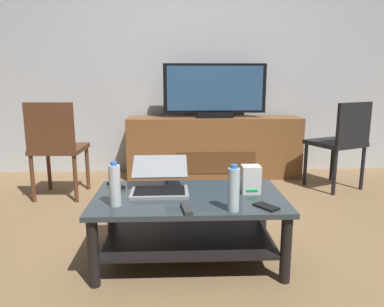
{
  "coord_description": "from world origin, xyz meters",
  "views": [
    {
      "loc": [
        -0.13,
        -2.21,
        1.11
      ],
      "look_at": [
        -0.03,
        0.41,
        0.56
      ],
      "focal_mm": 35.04,
      "sensor_mm": 36.0,
      "label": 1
    }
  ],
  "objects_px": {
    "media_cabinet": "(214,147)",
    "cell_phone": "(266,206)",
    "water_bottle_near": "(115,185)",
    "tv_remote": "(187,208)",
    "water_bottle_far": "(234,189)",
    "soundbar_remote": "(116,185)",
    "router_box": "(251,179)",
    "television": "(215,92)",
    "dining_chair": "(342,140)",
    "laptop": "(160,181)",
    "side_chair": "(56,144)",
    "coffee_table": "(189,215)"
  },
  "relations": [
    {
      "from": "media_cabinet",
      "to": "cell_phone",
      "type": "bearing_deg",
      "value": -88.08
    },
    {
      "from": "water_bottle_near",
      "to": "tv_remote",
      "type": "xyz_separation_m",
      "value": [
        0.39,
        -0.09,
        -0.11
      ]
    },
    {
      "from": "water_bottle_far",
      "to": "soundbar_remote",
      "type": "distance_m",
      "value": 0.83
    },
    {
      "from": "router_box",
      "to": "soundbar_remote",
      "type": "distance_m",
      "value": 0.86
    },
    {
      "from": "television",
      "to": "tv_remote",
      "type": "bearing_deg",
      "value": -99.47
    },
    {
      "from": "cell_phone",
      "to": "tv_remote",
      "type": "relative_size",
      "value": 0.88
    },
    {
      "from": "dining_chair",
      "to": "router_box",
      "type": "relative_size",
      "value": 5.14
    },
    {
      "from": "television",
      "to": "router_box",
      "type": "relative_size",
      "value": 6.51
    },
    {
      "from": "laptop",
      "to": "water_bottle_near",
      "type": "height_order",
      "value": "water_bottle_near"
    },
    {
      "from": "media_cabinet",
      "to": "laptop",
      "type": "height_order",
      "value": "media_cabinet"
    },
    {
      "from": "side_chair",
      "to": "tv_remote",
      "type": "height_order",
      "value": "side_chair"
    },
    {
      "from": "television",
      "to": "side_chair",
      "type": "distance_m",
      "value": 1.7
    },
    {
      "from": "coffee_table",
      "to": "side_chair",
      "type": "bearing_deg",
      "value": 133.43
    },
    {
      "from": "media_cabinet",
      "to": "soundbar_remote",
      "type": "distance_m",
      "value": 1.91
    },
    {
      "from": "media_cabinet",
      "to": "television",
      "type": "bearing_deg",
      "value": -90.0
    },
    {
      "from": "television",
      "to": "laptop",
      "type": "bearing_deg",
      "value": -106.03
    },
    {
      "from": "coffee_table",
      "to": "water_bottle_far",
      "type": "relative_size",
      "value": 4.5
    },
    {
      "from": "dining_chair",
      "to": "water_bottle_far",
      "type": "xyz_separation_m",
      "value": [
        -1.3,
        -1.65,
        0.03
      ]
    },
    {
      "from": "router_box",
      "to": "soundbar_remote",
      "type": "relative_size",
      "value": 1.05
    },
    {
      "from": "television",
      "to": "water_bottle_near",
      "type": "distance_m",
      "value": 2.23
    },
    {
      "from": "television",
      "to": "cell_phone",
      "type": "distance_m",
      "value": 2.19
    },
    {
      "from": "cell_phone",
      "to": "tv_remote",
      "type": "bearing_deg",
      "value": 148.35
    },
    {
      "from": "coffee_table",
      "to": "water_bottle_far",
      "type": "height_order",
      "value": "water_bottle_far"
    },
    {
      "from": "router_box",
      "to": "tv_remote",
      "type": "height_order",
      "value": "router_box"
    },
    {
      "from": "coffee_table",
      "to": "tv_remote",
      "type": "xyz_separation_m",
      "value": [
        -0.02,
        -0.25,
        0.14
      ]
    },
    {
      "from": "coffee_table",
      "to": "television",
      "type": "height_order",
      "value": "television"
    },
    {
      "from": "water_bottle_far",
      "to": "tv_remote",
      "type": "distance_m",
      "value": 0.27
    },
    {
      "from": "media_cabinet",
      "to": "water_bottle_far",
      "type": "xyz_separation_m",
      "value": [
        -0.11,
        -2.19,
        0.2
      ]
    },
    {
      "from": "coffee_table",
      "to": "cell_phone",
      "type": "bearing_deg",
      "value": -28.1
    },
    {
      "from": "laptop",
      "to": "water_bottle_far",
      "type": "xyz_separation_m",
      "value": [
        0.4,
        -0.37,
        0.06
      ]
    },
    {
      "from": "coffee_table",
      "to": "dining_chair",
      "type": "relative_size",
      "value": 1.3
    },
    {
      "from": "laptop",
      "to": "media_cabinet",
      "type": "bearing_deg",
      "value": 74.15
    },
    {
      "from": "tv_remote",
      "to": "soundbar_remote",
      "type": "height_order",
      "value": "same"
    },
    {
      "from": "coffee_table",
      "to": "soundbar_remote",
      "type": "bearing_deg",
      "value": 156.61
    },
    {
      "from": "router_box",
      "to": "tv_remote",
      "type": "bearing_deg",
      "value": -143.92
    },
    {
      "from": "water_bottle_near",
      "to": "soundbar_remote",
      "type": "bearing_deg",
      "value": 98.51
    },
    {
      "from": "dining_chair",
      "to": "router_box",
      "type": "bearing_deg",
      "value": -130.6
    },
    {
      "from": "laptop",
      "to": "water_bottle_far",
      "type": "distance_m",
      "value": 0.55
    },
    {
      "from": "television",
      "to": "side_chair",
      "type": "bearing_deg",
      "value": -155.09
    },
    {
      "from": "television",
      "to": "cell_phone",
      "type": "xyz_separation_m",
      "value": [
        0.07,
        -2.13,
        -0.52
      ]
    },
    {
      "from": "television",
      "to": "cell_phone",
      "type": "bearing_deg",
      "value": -88.06
    },
    {
      "from": "side_chair",
      "to": "water_bottle_near",
      "type": "distance_m",
      "value": 1.56
    },
    {
      "from": "water_bottle_near",
      "to": "cell_phone",
      "type": "bearing_deg",
      "value": -4.47
    },
    {
      "from": "router_box",
      "to": "water_bottle_near",
      "type": "height_order",
      "value": "water_bottle_near"
    },
    {
      "from": "soundbar_remote",
      "to": "television",
      "type": "bearing_deg",
      "value": 26.44
    },
    {
      "from": "television",
      "to": "laptop",
      "type": "distance_m",
      "value": 1.93
    },
    {
      "from": "dining_chair",
      "to": "laptop",
      "type": "height_order",
      "value": "dining_chair"
    },
    {
      "from": "coffee_table",
      "to": "television",
      "type": "xyz_separation_m",
      "value": [
        0.34,
        1.91,
        0.65
      ]
    },
    {
      "from": "coffee_table",
      "to": "soundbar_remote",
      "type": "height_order",
      "value": "soundbar_remote"
    },
    {
      "from": "media_cabinet",
      "to": "television",
      "type": "height_order",
      "value": "television"
    }
  ]
}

